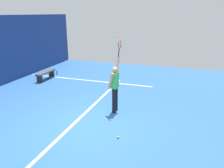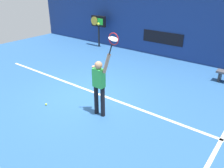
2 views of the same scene
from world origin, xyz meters
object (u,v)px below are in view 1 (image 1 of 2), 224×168
court_bench (46,73)px  water_bottle (57,72)px  tennis_racket (119,46)px  spare_ball (118,137)px  tennis_player (115,85)px  tennis_ball (117,37)px

court_bench → water_bottle: size_ratio=5.83×
tennis_racket → spare_ball: bearing=-163.6°
tennis_player → water_bottle: 6.20m
court_bench → spare_ball: bearing=-129.0°
water_bottle → tennis_ball: bearing=-127.6°
tennis_player → tennis_ball: tennis_ball is taller
tennis_player → spare_ball: (-1.73, -0.66, -0.98)m
court_bench → spare_ball: (-4.43, -5.48, -0.30)m
court_bench → water_bottle: court_bench is taller
tennis_ball → water_bottle: bearing=52.4°
tennis_player → tennis_racket: bearing=-0.5°
tennis_racket → tennis_ball: size_ratio=9.21×
court_bench → spare_ball: 7.06m
tennis_racket → water_bottle: (3.30, 4.82, -2.23)m
spare_ball → tennis_racket: bearing=16.4°
tennis_racket → court_bench: tennis_racket is taller
tennis_racket → water_bottle: 6.26m
tennis_ball → spare_ball: (-1.78, -0.62, -2.67)m
spare_ball → tennis_player: bearing=20.9°
tennis_player → water_bottle: (3.80, 4.82, -0.89)m
tennis_ball → court_bench: tennis_ball is taller
tennis_ball → spare_ball: tennis_ball is taller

